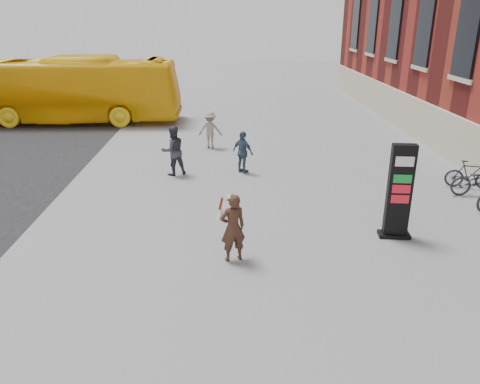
{
  "coord_description": "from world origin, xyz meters",
  "views": [
    {
      "loc": [
        0.48,
        -10.08,
        5.47
      ],
      "look_at": [
        0.79,
        0.79,
        1.35
      ],
      "focal_mm": 35.0,
      "sensor_mm": 36.0,
      "label": 1
    }
  ],
  "objects_px": {
    "bus": "(61,90)",
    "woman": "(233,227)",
    "bike_7": "(470,175)",
    "info_pylon": "(399,192)",
    "pedestrian_c": "(243,152)",
    "pedestrian_a": "(173,151)",
    "pedestrian_b": "(210,130)"
  },
  "relations": [
    {
      "from": "pedestrian_c",
      "to": "woman",
      "type": "bearing_deg",
      "value": 128.29
    },
    {
      "from": "info_pylon",
      "to": "bike_7",
      "type": "relative_size",
      "value": 1.58
    },
    {
      "from": "bus",
      "to": "pedestrian_b",
      "type": "xyz_separation_m",
      "value": [
        8.07,
        -5.44,
        -0.93
      ]
    },
    {
      "from": "info_pylon",
      "to": "pedestrian_a",
      "type": "xyz_separation_m",
      "value": [
        -6.32,
        5.3,
        -0.35
      ]
    },
    {
      "from": "pedestrian_a",
      "to": "pedestrian_b",
      "type": "xyz_separation_m",
      "value": [
        1.22,
        3.69,
        -0.1
      ]
    },
    {
      "from": "info_pylon",
      "to": "pedestrian_b",
      "type": "xyz_separation_m",
      "value": [
        -5.1,
        9.0,
        -0.45
      ]
    },
    {
      "from": "pedestrian_b",
      "to": "pedestrian_c",
      "type": "distance_m",
      "value": 3.77
    },
    {
      "from": "bus",
      "to": "woman",
      "type": "bearing_deg",
      "value": -149.77
    },
    {
      "from": "info_pylon",
      "to": "pedestrian_b",
      "type": "relative_size",
      "value": 1.56
    },
    {
      "from": "woman",
      "to": "pedestrian_c",
      "type": "bearing_deg",
      "value": -112.83
    },
    {
      "from": "info_pylon",
      "to": "woman",
      "type": "distance_m",
      "value": 4.43
    },
    {
      "from": "info_pylon",
      "to": "bus",
      "type": "xyz_separation_m",
      "value": [
        -13.17,
        14.44,
        0.48
      ]
    },
    {
      "from": "bus",
      "to": "bike_7",
      "type": "bearing_deg",
      "value": -122.23
    },
    {
      "from": "pedestrian_c",
      "to": "bike_7",
      "type": "relative_size",
      "value": 0.98
    },
    {
      "from": "bike_7",
      "to": "info_pylon",
      "type": "bearing_deg",
      "value": 150.19
    },
    {
      "from": "pedestrian_b",
      "to": "pedestrian_c",
      "type": "relative_size",
      "value": 1.03
    },
    {
      "from": "info_pylon",
      "to": "pedestrian_c",
      "type": "xyz_separation_m",
      "value": [
        -3.8,
        5.46,
        -0.47
      ]
    },
    {
      "from": "woman",
      "to": "bike_7",
      "type": "relative_size",
      "value": 1.06
    },
    {
      "from": "info_pylon",
      "to": "woman",
      "type": "xyz_separation_m",
      "value": [
        -4.26,
        -1.13,
        -0.39
      ]
    },
    {
      "from": "pedestrian_b",
      "to": "bike_7",
      "type": "xyz_separation_m",
      "value": [
        8.85,
        -5.41,
        -0.33
      ]
    },
    {
      "from": "pedestrian_b",
      "to": "pedestrian_a",
      "type": "bearing_deg",
      "value": 81.16
    },
    {
      "from": "info_pylon",
      "to": "pedestrian_a",
      "type": "relative_size",
      "value": 1.39
    },
    {
      "from": "pedestrian_a",
      "to": "bike_7",
      "type": "bearing_deg",
      "value": 144.86
    },
    {
      "from": "bus",
      "to": "bike_7",
      "type": "relative_size",
      "value": 7.88
    },
    {
      "from": "pedestrian_b",
      "to": "bike_7",
      "type": "height_order",
      "value": "pedestrian_b"
    },
    {
      "from": "pedestrian_b",
      "to": "bike_7",
      "type": "distance_m",
      "value": 10.38
    },
    {
      "from": "woman",
      "to": "pedestrian_c",
      "type": "height_order",
      "value": "woman"
    },
    {
      "from": "woman",
      "to": "pedestrian_b",
      "type": "relative_size",
      "value": 1.05
    },
    {
      "from": "info_pylon",
      "to": "pedestrian_a",
      "type": "height_order",
      "value": "info_pylon"
    },
    {
      "from": "woman",
      "to": "pedestrian_b",
      "type": "bearing_deg",
      "value": -104.07
    },
    {
      "from": "woman",
      "to": "pedestrian_c",
      "type": "xyz_separation_m",
      "value": [
        0.46,
        6.59,
        -0.08
      ]
    },
    {
      "from": "pedestrian_b",
      "to": "bike_7",
      "type": "bearing_deg",
      "value": 157.96
    }
  ]
}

